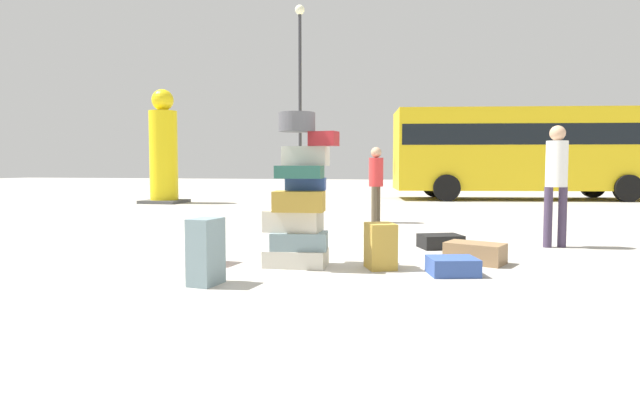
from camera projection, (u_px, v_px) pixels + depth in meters
ground_plane at (325, 263)px, 6.40m from camera, size 80.00×80.00×0.00m
suitcase_tower at (299, 202)px, 6.17m from camera, size 0.87×0.73×1.80m
suitcase_tan_left_side at (380, 246)px, 6.05m from camera, size 0.42×0.46×0.53m
suitcase_black_foreground_near at (440, 241)px, 7.57m from camera, size 0.70×0.61×0.19m
suitcase_brown_foreground_far at (475, 253)px, 6.40m from camera, size 0.77×0.62×0.25m
suitcase_maroon_right_side at (202, 242)px, 6.35m from camera, size 0.27×0.41×0.53m
suitcase_navy_upright_blue at (453, 266)px, 5.72m from camera, size 0.60×0.55×0.19m
suitcase_slate_behind_tower at (206, 252)px, 5.22m from camera, size 0.29×0.38×0.66m
person_bearded_onlooker at (556, 175)px, 7.60m from camera, size 0.33×0.30×1.76m
person_tourist_with_camera at (376, 178)px, 10.95m from camera, size 0.30×0.34×1.57m
yellow_dummy_statue at (164, 153)px, 16.78m from camera, size 1.23×1.23×3.61m
parked_bus at (525, 148)px, 18.62m from camera, size 9.36×3.98×3.15m
lamp_post at (300, 75)px, 19.49m from camera, size 0.36×0.36×7.10m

